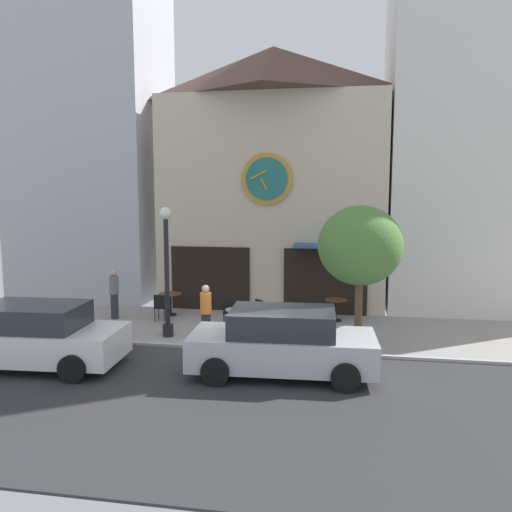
{
  "coord_description": "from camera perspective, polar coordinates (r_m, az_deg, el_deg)",
  "views": [
    {
      "loc": [
        2.7,
        -12.9,
        4.24
      ],
      "look_at": [
        0.11,
        2.29,
        2.29
      ],
      "focal_mm": 35.33,
      "sensor_mm": 36.0,
      "label": 1
    }
  ],
  "objects": [
    {
      "name": "cafe_chair_facing_street",
      "position": [
        14.42,
        7.17,
        -7.78
      ],
      "size": [
        0.55,
        0.55,
        0.9
      ],
      "color": "black",
      "rests_on": "ground_plane"
    },
    {
      "name": "parked_car_white",
      "position": [
        13.57,
        -23.86,
        -8.3
      ],
      "size": [
        4.4,
        2.22,
        1.55
      ],
      "color": "white",
      "rests_on": "ground_plane"
    },
    {
      "name": "cafe_chair_near_tree",
      "position": [
        15.9,
        0.08,
        -6.31
      ],
      "size": [
        0.57,
        0.57,
        0.9
      ],
      "color": "black",
      "rests_on": "ground_plane"
    },
    {
      "name": "cafe_table_center_right",
      "position": [
        14.97,
        5.05,
        -7.15
      ],
      "size": [
        0.69,
        0.69,
        0.77
      ],
      "color": "black",
      "rests_on": "ground_plane"
    },
    {
      "name": "pedestrian_grey",
      "position": [
        17.68,
        -15.76,
        -4.09
      ],
      "size": [
        0.4,
        0.4,
        1.67
      ],
      "color": "#2D2D38",
      "rests_on": "ground_plane"
    },
    {
      "name": "cafe_chair_corner",
      "position": [
        16.26,
        -3.04,
        -6.01
      ],
      "size": [
        0.47,
        0.47,
        0.9
      ],
      "color": "black",
      "rests_on": "ground_plane"
    },
    {
      "name": "neighbor_building_left",
      "position": [
        22.37,
        -18.08,
        13.83
      ],
      "size": [
        5.7,
        4.45,
        13.92
      ],
      "color": "#B2B2BC",
      "rests_on": "ground_plane"
    },
    {
      "name": "cafe_table_center_left",
      "position": [
        17.8,
        -9.66,
        -4.8
      ],
      "size": [
        0.79,
        0.79,
        0.77
      ],
      "color": "black",
      "rests_on": "ground_plane"
    },
    {
      "name": "pedestrian_orange",
      "position": [
        14.37,
        -5.69,
        -6.44
      ],
      "size": [
        0.4,
        0.4,
        1.67
      ],
      "color": "#2D2D38",
      "rests_on": "ground_plane"
    },
    {
      "name": "street_tree",
      "position": [
        13.5,
        11.7,
        1.1
      ],
      "size": [
        2.22,
        2.0,
        3.91
      ],
      "color": "brown",
      "rests_on": "ground_plane"
    },
    {
      "name": "cafe_chair_near_lamp",
      "position": [
        15.45,
        2.45,
        -6.72
      ],
      "size": [
        0.56,
        0.56,
        0.9
      ],
      "color": "black",
      "rests_on": "ground_plane"
    },
    {
      "name": "neighbor_building_right",
      "position": [
        20.72,
        24.07,
        15.36
      ],
      "size": [
        6.5,
        4.8,
        14.8
      ],
      "color": "silver",
      "rests_on": "ground_plane"
    },
    {
      "name": "clock_building",
      "position": [
        19.13,
        1.92,
        9.23
      ],
      "size": [
        8.26,
        4.31,
        9.53
      ],
      "color": "beige",
      "rests_on": "ground_plane"
    },
    {
      "name": "parked_car_silver",
      "position": [
        11.94,
        3.01,
        -9.76
      ],
      "size": [
        4.38,
        2.18,
        1.55
      ],
      "color": "#B7BABF",
      "rests_on": "ground_plane"
    },
    {
      "name": "ground_plane",
      "position": [
        12.85,
        -3.08,
        -12.21
      ],
      "size": [
        26.67,
        11.4,
        0.13
      ],
      "color": "gray"
    },
    {
      "name": "cafe_table_leftmost",
      "position": [
        16.97,
        9.03,
        -5.53
      ],
      "size": [
        0.74,
        0.74,
        0.73
      ],
      "color": "black",
      "rests_on": "ground_plane"
    },
    {
      "name": "street_lamp",
      "position": [
        14.96,
        -10.07,
        -1.74
      ],
      "size": [
        0.36,
        0.36,
        3.83
      ],
      "color": "black",
      "rests_on": "ground_plane"
    },
    {
      "name": "cafe_chair_mid_row",
      "position": [
        14.96,
        0.24,
        -7.17
      ],
      "size": [
        0.5,
        0.5,
        0.9
      ],
      "color": "black",
      "rests_on": "ground_plane"
    },
    {
      "name": "cafe_table_near_door",
      "position": [
        15.46,
        -2.28,
        -6.87
      ],
      "size": [
        0.65,
        0.65,
        0.72
      ],
      "color": "black",
      "rests_on": "ground_plane"
    },
    {
      "name": "cafe_chair_curbside",
      "position": [
        17.04,
        -10.76,
        -5.52
      ],
      "size": [
        0.41,
        0.41,
        0.9
      ],
      "color": "black",
      "rests_on": "ground_plane"
    }
  ]
}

